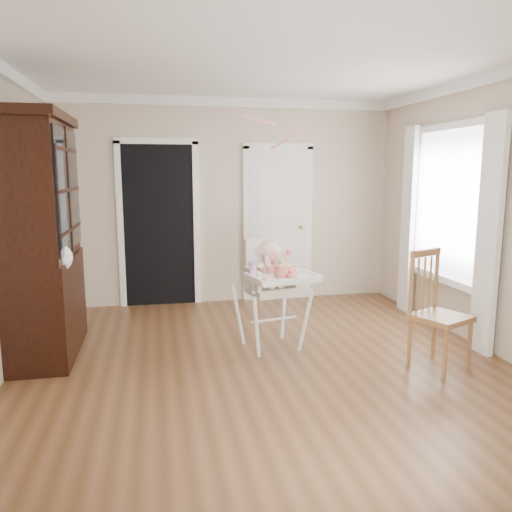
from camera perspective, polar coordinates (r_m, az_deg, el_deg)
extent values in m
plane|color=#53351C|center=(4.59, 1.34, -12.84)|extent=(5.00, 5.00, 0.00)
plane|color=white|center=(4.35, 1.49, 22.19)|extent=(5.00, 5.00, 0.00)
plane|color=beige|center=(6.71, -3.36, 6.15)|extent=(4.50, 0.00, 4.50)
plane|color=beige|center=(5.24, 26.23, 4.21)|extent=(0.00, 5.00, 5.00)
cube|color=black|center=(6.66, -11.02, 3.37)|extent=(0.90, 0.03, 2.10)
cube|color=white|center=(6.67, -15.24, 3.22)|extent=(0.08, 0.05, 2.18)
cube|color=white|center=(6.67, -6.80, 3.50)|extent=(0.08, 0.05, 2.18)
cube|color=white|center=(6.63, -11.33, 12.78)|extent=(1.06, 0.05, 0.08)
cube|color=white|center=(6.85, 2.51, 3.50)|extent=(0.80, 0.05, 2.05)
cube|color=white|center=(6.76, -1.12, 3.43)|extent=(0.08, 0.05, 2.13)
cube|color=white|center=(6.97, 6.02, 3.57)|extent=(0.08, 0.05, 2.13)
sphere|color=gold|center=(6.90, 5.16, 3.31)|extent=(0.06, 0.06, 0.06)
cube|color=white|center=(5.88, 21.36, 5.51)|extent=(0.02, 1.20, 1.60)
cube|color=white|center=(5.88, 21.71, 13.70)|extent=(0.06, 1.36, 0.08)
cube|color=white|center=(5.22, 25.06, 2.06)|extent=(0.08, 0.28, 2.30)
cube|color=white|center=(6.53, 16.95, 3.89)|extent=(0.08, 0.28, 2.30)
cylinder|color=white|center=(4.73, 0.07, -8.31)|extent=(0.12, 0.15, 0.65)
cylinder|color=white|center=(4.95, 5.64, -7.54)|extent=(0.15, 0.12, 0.65)
cylinder|color=white|center=(5.15, -2.05, -6.81)|extent=(0.15, 0.12, 0.65)
cylinder|color=white|center=(5.35, 3.16, -6.18)|extent=(0.12, 0.15, 0.65)
cylinder|color=white|center=(4.99, 1.98, -7.29)|extent=(0.49, 0.13, 0.03)
cube|color=beige|center=(4.96, 1.73, -3.90)|extent=(0.48, 0.47, 0.09)
cube|color=beige|center=(4.85, -0.46, -2.63)|extent=(0.12, 0.37, 0.19)
cube|color=beige|center=(5.02, 3.86, -2.23)|extent=(0.12, 0.37, 0.19)
cube|color=beige|center=(5.07, 0.86, -0.60)|extent=(0.42, 0.15, 0.48)
cube|color=white|center=(4.70, 3.08, -2.58)|extent=(0.68, 0.55, 0.03)
cube|color=white|center=(4.51, 4.28, -2.83)|extent=(0.60, 0.16, 0.04)
ellipsoid|color=beige|center=(4.96, 1.58, -2.06)|extent=(0.26, 0.22, 0.28)
sphere|color=beige|center=(4.92, 1.59, 0.54)|extent=(0.23, 0.23, 0.19)
sphere|color=red|center=(4.89, 1.90, -1.53)|extent=(0.14, 0.14, 0.14)
sphere|color=red|center=(4.83, 1.76, -0.18)|extent=(0.07, 0.07, 0.07)
sphere|color=red|center=(4.91, 3.79, 0.45)|extent=(0.07, 0.07, 0.07)
cylinder|color=silver|center=(4.72, 3.37, -2.30)|extent=(0.23, 0.23, 0.01)
cylinder|color=#C32240|center=(4.71, 3.38, -1.69)|extent=(0.18, 0.18, 0.10)
cylinder|color=#F2E08C|center=(4.69, 3.74, -1.19)|extent=(0.08, 0.08, 0.02)
cylinder|color=pink|center=(4.69, -0.36, -1.71)|extent=(0.07, 0.07, 0.11)
cylinder|color=#996CBE|center=(4.68, -0.36, -0.88)|extent=(0.07, 0.07, 0.03)
cone|color=#996CBE|center=(4.67, -0.36, -0.47)|extent=(0.02, 0.02, 0.04)
cube|color=black|center=(5.23, -22.71, -5.30)|extent=(0.53, 1.27, 0.95)
cube|color=black|center=(5.07, -23.52, 6.92)|extent=(0.49, 1.27, 1.27)
cube|color=black|center=(4.71, -21.28, 6.91)|extent=(0.02, 0.55, 1.11)
cube|color=black|center=(5.34, -20.14, 7.22)|extent=(0.02, 0.55, 1.11)
cube|color=black|center=(5.09, -24.03, 14.28)|extent=(0.57, 1.35, 0.08)
ellipsoid|color=white|center=(4.73, -21.46, -0.19)|extent=(0.21, 0.17, 0.23)
cube|color=brown|center=(4.80, 20.37, -6.63)|extent=(0.57, 0.57, 0.05)
cylinder|color=brown|center=(4.62, 20.81, -10.27)|extent=(0.04, 0.04, 0.46)
cylinder|color=brown|center=(4.92, 23.23, -9.21)|extent=(0.04, 0.04, 0.46)
cylinder|color=brown|center=(4.82, 17.13, -9.24)|extent=(0.04, 0.04, 0.46)
cylinder|color=brown|center=(5.11, 19.67, -8.31)|extent=(0.04, 0.04, 0.46)
cylinder|color=brown|center=(4.69, 17.34, -3.08)|extent=(0.04, 0.04, 0.59)
cylinder|color=brown|center=(4.98, 19.91, -2.49)|extent=(0.04, 0.04, 0.59)
cube|color=brown|center=(4.79, 18.84, 0.34)|extent=(0.37, 0.20, 0.06)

